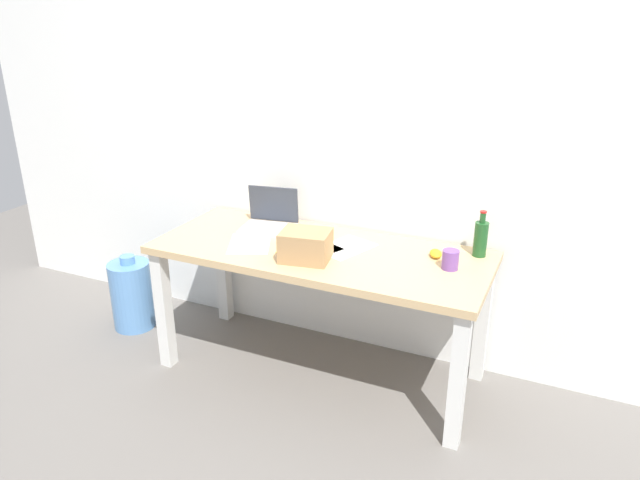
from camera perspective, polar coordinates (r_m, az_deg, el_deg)
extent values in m
plane|color=slate|center=(3.42, 0.00, -12.33)|extent=(8.00, 8.00, 0.00)
cube|color=white|center=(3.28, 3.09, 10.85)|extent=(5.20, 0.08, 2.60)
cube|color=tan|center=(3.08, 0.00, -1.21)|extent=(1.74, 0.72, 0.04)
cube|color=silver|center=(3.41, -14.75, -6.46)|extent=(0.07, 0.07, 0.70)
cube|color=silver|center=(2.79, 13.07, -13.07)|extent=(0.07, 0.07, 0.70)
cube|color=silver|center=(3.83, -9.24, -2.74)|extent=(0.07, 0.07, 0.70)
cube|color=silver|center=(3.30, 15.29, -7.51)|extent=(0.07, 0.07, 0.70)
cube|color=silver|center=(3.34, -5.03, 1.09)|extent=(0.32, 0.25, 0.02)
cube|color=#333842|center=(3.40, -4.48, 3.47)|extent=(0.29, 0.07, 0.21)
cylinder|color=#1E5123|center=(3.07, 15.15, 0.07)|extent=(0.07, 0.07, 0.18)
cylinder|color=#1E5123|center=(3.03, 15.36, 2.08)|extent=(0.03, 0.03, 0.05)
cylinder|color=#B21E19|center=(3.02, 15.41, 2.61)|extent=(0.03, 0.03, 0.01)
ellipsoid|color=gold|center=(3.03, 11.05, -1.29)|extent=(0.09, 0.11, 0.03)
cube|color=tan|center=(2.92, -1.39, -0.54)|extent=(0.27, 0.23, 0.15)
cylinder|color=#724799|center=(2.89, 12.40, -1.85)|extent=(0.08, 0.08, 0.09)
cube|color=white|center=(3.16, -6.76, -0.33)|extent=(0.32, 0.36, 0.00)
cube|color=white|center=(3.09, 2.41, -0.71)|extent=(0.30, 0.35, 0.00)
cube|color=#F4E06B|center=(3.05, -0.96, -1.04)|extent=(0.31, 0.36, 0.00)
cylinder|color=#598CC6|center=(3.93, -17.60, -5.05)|extent=(0.26, 0.26, 0.43)
cylinder|color=#598CC6|center=(3.83, -18.00, -1.81)|extent=(0.09, 0.09, 0.05)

